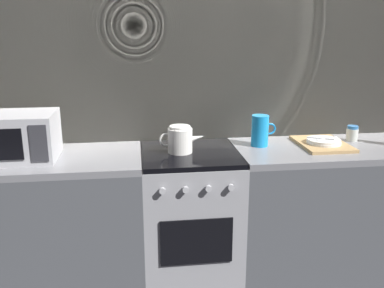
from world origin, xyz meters
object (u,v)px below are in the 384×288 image
at_px(spice_jar, 352,134).
at_px(stove_unit, 190,219).
at_px(microwave, 15,137).
at_px(kettle, 180,140).
at_px(dish_pile, 323,143).
at_px(pitcher, 260,131).

bearing_deg(spice_jar, stove_unit, -174.12).
bearing_deg(microwave, kettle, 0.65).
distance_m(microwave, dish_pile, 1.89).
xyz_separation_m(kettle, dish_pile, (0.93, 0.03, -0.06)).
bearing_deg(stove_unit, pitcher, 10.00).
distance_m(kettle, spice_jar, 1.18).
bearing_deg(dish_pile, stove_unit, -178.17).
height_order(microwave, kettle, microwave).
distance_m(kettle, pitcher, 0.53).
relative_size(stove_unit, dish_pile, 2.25).
height_order(kettle, dish_pile, kettle).
xyz_separation_m(stove_unit, dish_pile, (0.87, 0.03, 0.47)).
relative_size(kettle, spice_jar, 2.71).
height_order(stove_unit, spice_jar, spice_jar).
bearing_deg(stove_unit, spice_jar, 5.88).
height_order(pitcher, spice_jar, pitcher).
bearing_deg(kettle, dish_pile, 1.74).
xyz_separation_m(stove_unit, pitcher, (0.46, 0.08, 0.55)).
relative_size(microwave, kettle, 1.62).
height_order(kettle, spice_jar, kettle).
relative_size(pitcher, spice_jar, 1.90).
bearing_deg(pitcher, dish_pile, -7.64).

